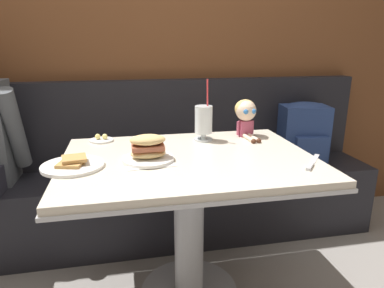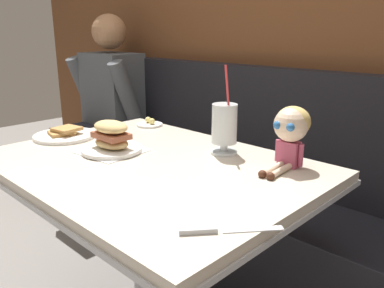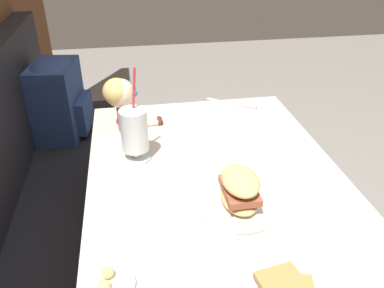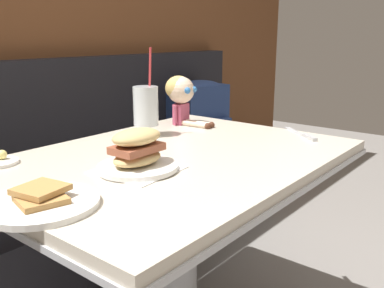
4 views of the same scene
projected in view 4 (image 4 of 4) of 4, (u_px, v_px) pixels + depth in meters
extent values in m
cube|color=brown|center=(12.00, 9.00, 1.72)|extent=(4.40, 0.08, 2.40)
cube|color=black|center=(71.00, 248.00, 1.79)|extent=(2.60, 0.48, 0.45)
cube|color=black|center=(35.00, 126.00, 1.78)|extent=(2.60, 0.10, 0.55)
cube|color=beige|center=(175.00, 159.00, 1.31)|extent=(1.10, 0.80, 0.03)
cube|color=#B7BABF|center=(175.00, 166.00, 1.32)|extent=(1.11, 0.81, 0.02)
cylinder|color=#A5A8AD|center=(176.00, 263.00, 1.40)|extent=(0.14, 0.14, 0.65)
cylinder|color=white|center=(41.00, 203.00, 0.91)|extent=(0.25, 0.25, 0.01)
cube|color=#B78447|center=(41.00, 199.00, 0.90)|extent=(0.11, 0.11, 0.01)
cube|color=#B78447|center=(41.00, 189.00, 0.91)|extent=(0.11, 0.11, 0.01)
cylinder|color=silver|center=(147.00, 134.00, 1.55)|extent=(0.10, 0.10, 0.01)
cylinder|color=silver|center=(146.00, 129.00, 1.54)|extent=(0.03, 0.03, 0.03)
cylinder|color=silver|center=(146.00, 106.00, 1.52)|extent=(0.09, 0.09, 0.14)
cylinder|color=brown|center=(146.00, 109.00, 1.52)|extent=(0.08, 0.08, 0.12)
cylinder|color=#DB383D|center=(150.00, 79.00, 1.51)|extent=(0.02, 0.03, 0.22)
cube|color=white|center=(138.00, 170.00, 1.16)|extent=(0.22, 0.22, 0.00)
cylinder|color=white|center=(138.00, 167.00, 1.15)|extent=(0.22, 0.22, 0.01)
ellipsoid|color=tan|center=(137.00, 158.00, 1.15)|extent=(0.15, 0.10, 0.04)
cube|color=#995138|center=(137.00, 148.00, 1.14)|extent=(0.14, 0.09, 0.02)
ellipsoid|color=tan|center=(137.00, 137.00, 1.13)|extent=(0.15, 0.10, 0.04)
sphere|color=#F4E07A|center=(2.00, 155.00, 1.22)|extent=(0.03, 0.03, 0.03)
cube|color=silver|center=(294.00, 131.00, 1.62)|extent=(0.10, 0.12, 0.00)
cube|color=#B2B5BA|center=(310.00, 137.00, 1.50)|extent=(0.07, 0.08, 0.01)
cube|color=#B74C6B|center=(181.00, 114.00, 1.74)|extent=(0.07, 0.04, 0.08)
sphere|color=beige|center=(181.00, 90.00, 1.72)|extent=(0.11, 0.11, 0.11)
ellipsoid|color=#D8B766|center=(178.00, 88.00, 1.72)|extent=(0.12, 0.11, 0.10)
sphere|color=#2D6BB2|center=(187.00, 91.00, 1.67)|extent=(0.03, 0.03, 0.03)
sphere|color=#2D6BB2|center=(194.00, 89.00, 1.71)|extent=(0.03, 0.03, 0.03)
cylinder|color=beige|center=(195.00, 124.00, 1.70)|extent=(0.03, 0.12, 0.02)
cylinder|color=beige|center=(199.00, 123.00, 1.72)|extent=(0.03, 0.12, 0.02)
sphere|color=#4C2819|center=(208.00, 126.00, 1.66)|extent=(0.03, 0.03, 0.03)
sphere|color=#4C2819|center=(211.00, 125.00, 1.68)|extent=(0.03, 0.03, 0.03)
cylinder|color=#B74C6B|center=(175.00, 114.00, 1.71)|extent=(0.02, 0.02, 0.07)
cylinder|color=#B74C6B|center=(187.00, 111.00, 1.77)|extent=(0.02, 0.02, 0.07)
cube|color=navy|center=(198.00, 119.00, 2.38)|extent=(0.33, 0.24, 0.38)
cube|color=navy|center=(215.00, 135.00, 2.33)|extent=(0.21, 0.08, 0.17)
ellipsoid|color=navy|center=(198.00, 87.00, 2.33)|extent=(0.31, 0.23, 0.07)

